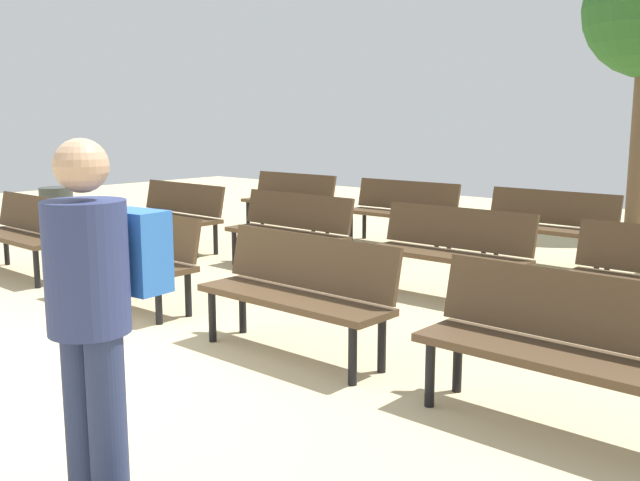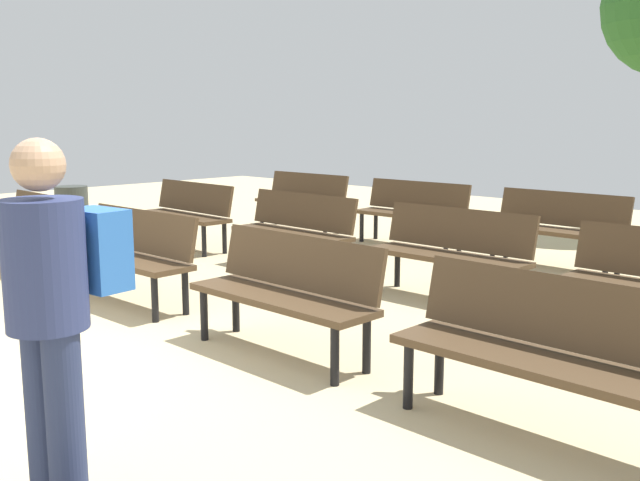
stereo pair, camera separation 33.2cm
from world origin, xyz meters
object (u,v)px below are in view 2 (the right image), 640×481
object	(u,v)px
bench_r1_c0	(187,210)
trash_bin	(72,213)
bench_r2_c0	(303,197)
bench_r2_c1	(413,209)
bench_r1_c1	(295,226)
bench_r0_c0	(35,228)
visitor_with_backpack	(55,307)
bench_r0_c1	(132,250)
bench_r0_c2	(287,287)
bench_r1_c2	(451,248)
bench_r2_c2	(557,224)
bench_r0_c3	(538,344)

from	to	relation	value
bench_r1_c0	trash_bin	bearing A→B (deg)	-153.36
bench_r2_c0	bench_r2_c1	distance (m)	2.10
bench_r1_c1	bench_r0_c0	bearing A→B (deg)	-133.40
bench_r2_c0	visitor_with_backpack	distance (m)	8.23
bench_r0_c1	bench_r2_c1	size ratio (longest dim) A/B	1.00
bench_r1_c0	trash_bin	world-z (taller)	bench_r1_c0
bench_r0_c2	bench_r1_c2	bearing A→B (deg)	90.80
bench_r1_c0	bench_r2_c2	world-z (taller)	same
bench_r2_c0	bench_r2_c1	size ratio (longest dim) A/B	1.00
bench_r0_c0	bench_r2_c1	world-z (taller)	same
bench_r0_c1	bench_r1_c0	distance (m)	2.94
bench_r0_c0	bench_r0_c1	size ratio (longest dim) A/B	1.00
bench_r0_c0	visitor_with_backpack	xyz separation A→B (m)	(5.01, -2.16, 0.43)
bench_r0_c0	visitor_with_backpack	bearing A→B (deg)	-22.45
bench_r0_c2	bench_r2_c2	size ratio (longest dim) A/B	1.00
bench_r1_c0	bench_r1_c1	world-z (taller)	same
bench_r2_c0	bench_r0_c2	bearing A→B (deg)	-46.10
bench_r0_c1	bench_r2_c2	distance (m)	4.84
bench_r1_c2	bench_r2_c0	world-z (taller)	same
bench_r0_c1	bench_r1_c1	world-z (taller)	same
bench_r0_c2	bench_r0_c0	bearing A→B (deg)	-179.93
bench_r0_c3	bench_r2_c1	world-z (taller)	same
trash_bin	bench_r0_c3	bearing A→B (deg)	-9.15
bench_r1_c0	bench_r0_c0	bearing A→B (deg)	-87.76
bench_r0_c1	bench_r0_c2	size ratio (longest dim) A/B	1.01
bench_r0_c3	bench_r2_c1	size ratio (longest dim) A/B	0.99
bench_r2_c1	bench_r2_c2	world-z (taller)	same
bench_r0_c2	bench_r1_c1	world-z (taller)	same
bench_r0_c0	visitor_with_backpack	size ratio (longest dim) A/B	0.97
bench_r1_c2	bench_r2_c0	size ratio (longest dim) A/B	1.00
bench_r0_c1	bench_r1_c0	size ratio (longest dim) A/B	1.00
bench_r0_c3	bench_r1_c2	xyz separation A→B (m)	(-2.01, 2.15, 0.00)
bench_r2_c0	bench_r0_c3	bearing A→B (deg)	-35.09
bench_r0_c0	trash_bin	size ratio (longest dim) A/B	2.07
bench_r0_c0	bench_r0_c1	world-z (taller)	same
bench_r1_c0	bench_r0_c1	bearing A→B (deg)	-44.37
bench_r0_c0	bench_r2_c2	distance (m)	6.00
bench_r1_c2	trash_bin	world-z (taller)	bench_r1_c2
bench_r0_c1	visitor_with_backpack	bearing A→B (deg)	-37.31
bench_r1_c1	visitor_with_backpack	xyz separation A→B (m)	(2.97, -4.28, 0.43)
bench_r0_c3	bench_r2_c0	world-z (taller)	same
bench_r1_c2	bench_r1_c1	bearing A→B (deg)	-178.57
bench_r0_c1	bench_r0_c2	bearing A→B (deg)	-1.21
bench_r2_c1	bench_r2_c2	xyz separation A→B (m)	(2.07, 0.04, 0.00)
bench_r0_c3	bench_r1_c1	xyz separation A→B (m)	(-4.07, 2.07, 0.00)
bench_r0_c2	bench_r2_c0	size ratio (longest dim) A/B	1.00
bench_r1_c1	bench_r2_c0	bearing A→B (deg)	134.33
bench_r1_c1	bench_r2_c0	xyz separation A→B (m)	(-2.10, 2.19, 0.00)
bench_r2_c0	bench_r0_c0	bearing A→B (deg)	-89.58
visitor_with_backpack	trash_bin	size ratio (longest dim) A/B	2.13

